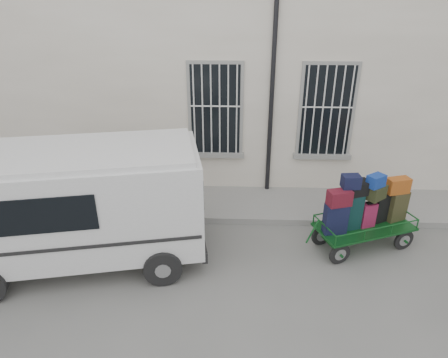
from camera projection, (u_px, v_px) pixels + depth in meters
name	position (u px, v px, depth m)	size (l,w,h in m)	color
ground	(228.00, 260.00, 8.05)	(80.00, 80.00, 0.00)	#63635F
building	(234.00, 61.00, 11.68)	(24.00, 5.15, 6.00)	beige
sidewalk	(230.00, 203.00, 9.99)	(24.00, 1.70, 0.15)	gray
luggage_cart	(366.00, 210.00, 8.10)	(2.37, 1.54, 1.72)	black
van	(77.00, 201.00, 7.49)	(4.97, 2.84, 2.36)	white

